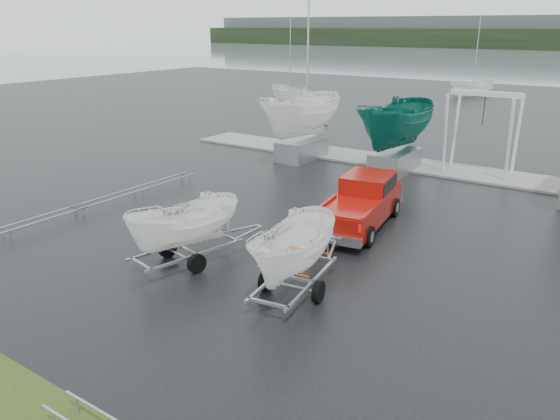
% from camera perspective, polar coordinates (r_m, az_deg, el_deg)
% --- Properties ---
extents(ground_plane, '(120.00, 120.00, 0.00)m').
position_cam_1_polar(ground_plane, '(18.24, 2.12, -4.14)').
color(ground_plane, black).
rests_on(ground_plane, ground).
extents(dock, '(30.00, 3.00, 0.12)m').
position_cam_1_polar(dock, '(29.51, 15.82, 4.24)').
color(dock, gray).
rests_on(dock, ground).
extents(pickup_truck, '(2.62, 5.58, 1.78)m').
position_cam_1_polar(pickup_truck, '(20.43, 8.61, 0.99)').
color(pickup_truck, '#8F0E07').
rests_on(pickup_truck, ground).
extents(trailer_hitched, '(1.87, 3.74, 4.71)m').
position_cam_1_polar(trailer_hitched, '(14.42, 1.58, 0.43)').
color(trailer_hitched, '#97999F').
rests_on(trailer_hitched, ground).
extents(trailer_parked, '(1.93, 3.77, 4.53)m').
position_cam_1_polar(trailer_parked, '(16.63, -10.10, 2.31)').
color(trailer_parked, '#97999F').
rests_on(trailer_parked, ground).
extents(boat_hoist, '(3.30, 2.18, 4.12)m').
position_cam_1_polar(boat_hoist, '(28.41, 20.41, 8.65)').
color(boat_hoist, silver).
rests_on(boat_hoist, ground).
extents(keelboat_0, '(2.55, 3.20, 10.72)m').
position_cam_1_polar(keelboat_0, '(29.94, 2.37, 12.92)').
color(keelboat_0, '#97999F').
rests_on(keelboat_0, ground).
extents(keelboat_1, '(2.54, 3.20, 7.86)m').
position_cam_1_polar(keelboat_1, '(27.65, 12.39, 12.01)').
color(keelboat_1, '#97999F').
rests_on(keelboat_1, ground).
extents(mast_rack_0, '(0.56, 6.50, 0.06)m').
position_cam_1_polar(mast_rack_0, '(24.48, -14.64, 2.15)').
color(mast_rack_0, '#97999F').
rests_on(mast_rack_0, ground).
extents(mast_rack_1, '(0.56, 6.50, 0.06)m').
position_cam_1_polar(mast_rack_1, '(21.28, -26.76, -1.81)').
color(mast_rack_1, '#97999F').
rests_on(mast_rack_1, ground).
extents(moored_boat_0, '(3.30, 3.28, 11.13)m').
position_cam_1_polar(moored_boat_0, '(55.45, 1.05, 11.43)').
color(moored_boat_0, white).
rests_on(moored_boat_0, ground).
extents(moored_boat_1, '(3.25, 3.29, 11.34)m').
position_cam_1_polar(moored_boat_1, '(63.29, 19.43, 11.30)').
color(moored_boat_1, white).
rests_on(moored_boat_1, ground).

